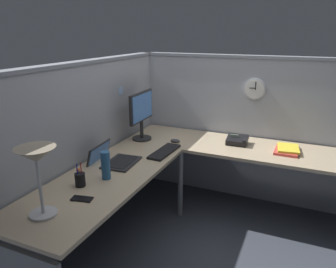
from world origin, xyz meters
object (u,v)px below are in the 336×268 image
(office_phone, at_px, (238,141))
(book_stack, at_px, (287,150))
(wall_clock, at_px, (255,89))
(computer_mouse, at_px, (175,141))
(laptop, at_px, (111,159))
(monitor, at_px, (141,112))
(cell_phone, at_px, (82,199))
(pen_cup, at_px, (80,179))
(keyboard, at_px, (164,152))
(desk_lamp_dome, at_px, (37,160))
(thermos_flask, at_px, (106,165))

(office_phone, bearing_deg, book_stack, -93.61)
(wall_clock, bearing_deg, computer_mouse, 127.18)
(laptop, relative_size, book_stack, 1.37)
(monitor, distance_m, cell_phone, 1.35)
(monitor, height_order, office_phone, monitor)
(computer_mouse, bearing_deg, pen_cup, 167.35)
(keyboard, bearing_deg, monitor, 57.52)
(computer_mouse, xyz_separation_m, desk_lamp_dome, (-1.59, 0.22, 0.35))
(monitor, relative_size, computer_mouse, 4.81)
(thermos_flask, height_order, wall_clock, wall_clock)
(computer_mouse, distance_m, pen_cup, 1.21)
(laptop, distance_m, computer_mouse, 0.77)
(desk_lamp_dome, xyz_separation_m, pen_cup, (0.41, 0.04, -0.31))
(thermos_flask, bearing_deg, laptop, 26.34)
(laptop, bearing_deg, cell_phone, -164.19)
(computer_mouse, height_order, book_stack, book_stack)
(monitor, height_order, thermos_flask, monitor)
(computer_mouse, distance_m, office_phone, 0.63)
(desk_lamp_dome, relative_size, thermos_flask, 2.02)
(laptop, distance_m, desk_lamp_dome, 0.96)
(computer_mouse, relative_size, thermos_flask, 0.47)
(monitor, relative_size, keyboard, 1.16)
(cell_phone, bearing_deg, monitor, -2.38)
(cell_phone, bearing_deg, laptop, 3.31)
(desk_lamp_dome, xyz_separation_m, book_stack, (1.77, -1.29, -0.34))
(keyboard, height_order, cell_phone, keyboard)
(desk_lamp_dome, height_order, wall_clock, wall_clock)
(desk_lamp_dome, bearing_deg, thermos_flask, -5.91)
(computer_mouse, bearing_deg, wall_clock, -52.82)
(monitor, xyz_separation_m, computer_mouse, (0.05, -0.36, -0.28))
(desk_lamp_dome, bearing_deg, computer_mouse, -7.99)
(pen_cup, xyz_separation_m, office_phone, (1.39, -0.86, -0.02))
(cell_phone, distance_m, book_stack, 1.93)
(computer_mouse, height_order, desk_lamp_dome, desk_lamp_dome)
(monitor, bearing_deg, keyboard, -125.06)
(thermos_flask, bearing_deg, keyboard, -14.86)
(pen_cup, relative_size, wall_clock, 0.82)
(computer_mouse, bearing_deg, desk_lamp_dome, 172.01)
(wall_clock, bearing_deg, pen_cup, 151.00)
(desk_lamp_dome, relative_size, office_phone, 2.07)
(keyboard, relative_size, desk_lamp_dome, 0.97)
(book_stack, distance_m, wall_clock, 0.72)
(keyboard, bearing_deg, cell_phone, 174.44)
(office_phone, bearing_deg, desk_lamp_dome, 155.56)
(monitor, bearing_deg, wall_clock, -61.59)
(thermos_flask, distance_m, book_stack, 1.70)
(computer_mouse, distance_m, book_stack, 1.08)
(cell_phone, distance_m, office_phone, 1.71)
(desk_lamp_dome, bearing_deg, pen_cup, 5.72)
(computer_mouse, xyz_separation_m, office_phone, (0.21, -0.59, 0.02))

